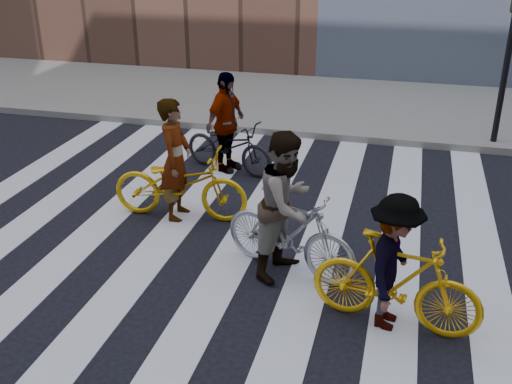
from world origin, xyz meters
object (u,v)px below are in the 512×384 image
at_px(traffic_signal, 512,34).
at_px(rider_left, 176,160).
at_px(bike_yellow_right, 396,282).
at_px(bike_yellow_left, 180,184).
at_px(rider_rear, 226,123).
at_px(bike_dark_rear, 229,146).
at_px(rider_right, 393,263).
at_px(bike_silver_mid, 290,233).
at_px(rider_mid, 287,205).

relative_size(traffic_signal, rider_left, 1.77).
bearing_deg(bike_yellow_right, rider_left, 68.59).
bearing_deg(bike_yellow_left, rider_rear, -6.47).
distance_m(bike_yellow_right, rider_rear, 5.11).
bearing_deg(rider_rear, bike_dark_rear, -72.78).
distance_m(bike_yellow_left, rider_left, 0.39).
bearing_deg(bike_yellow_left, rider_right, -124.56).
bearing_deg(bike_silver_mid, rider_left, 79.16).
distance_m(bike_silver_mid, rider_left, 2.32).
distance_m(rider_right, rider_rear, 5.07).
xyz_separation_m(traffic_signal, bike_yellow_left, (-4.97, -4.42, -1.73)).
xyz_separation_m(bike_dark_rear, rider_right, (3.09, -3.98, 0.33)).
bearing_deg(bike_silver_mid, bike_yellow_right, -102.25).
height_order(bike_yellow_right, rider_rear, rider_rear).
bearing_deg(traffic_signal, rider_rear, -153.57).
bearing_deg(bike_yellow_right, bike_dark_rear, 47.35).
height_order(bike_yellow_left, rider_right, rider_right).
distance_m(bike_yellow_right, rider_left, 3.91).
height_order(rider_right, rider_rear, rider_rear).
height_order(bike_yellow_left, bike_silver_mid, bike_silver_mid).
xyz_separation_m(bike_yellow_right, rider_left, (-3.35, 1.97, 0.37)).
xyz_separation_m(traffic_signal, bike_dark_rear, (-4.81, -2.42, -1.81)).
bearing_deg(rider_mid, bike_silver_mid, -70.99).
xyz_separation_m(bike_yellow_right, rider_mid, (-1.41, 0.83, 0.39)).
distance_m(bike_silver_mid, rider_rear, 3.66).
height_order(bike_yellow_left, rider_rear, rider_rear).
distance_m(traffic_signal, bike_yellow_right, 6.83).
bearing_deg(bike_yellow_left, rider_mid, -124.51).
distance_m(rider_left, rider_mid, 2.25).
relative_size(rider_left, rider_rear, 1.03).
relative_size(rider_mid, rider_rear, 1.05).
bearing_deg(bike_silver_mid, rider_mid, 109.01).
height_order(traffic_signal, rider_right, traffic_signal).
height_order(rider_mid, rider_right, rider_mid).
bearing_deg(rider_left, bike_yellow_left, -93.36).
height_order(traffic_signal, rider_rear, traffic_signal).
bearing_deg(rider_mid, bike_dark_rear, 47.79).
height_order(bike_silver_mid, bike_dark_rear, bike_silver_mid).
relative_size(bike_yellow_left, rider_right, 1.31).
bearing_deg(rider_mid, traffic_signal, -9.99).
bearing_deg(rider_left, bike_dark_rear, -9.30).
bearing_deg(rider_right, traffic_signal, -6.04).
distance_m(bike_yellow_left, bike_yellow_right, 3.84).
height_order(bike_silver_mid, bike_yellow_right, bike_yellow_right).
bearing_deg(rider_left, rider_mid, -123.85).
distance_m(bike_yellow_right, rider_mid, 1.68).
xyz_separation_m(bike_silver_mid, rider_right, (1.31, -0.83, 0.23)).
distance_m(bike_dark_rear, rider_mid, 3.62).
distance_m(bike_dark_rear, rider_right, 5.05).
bearing_deg(rider_rear, bike_silver_mid, -132.62).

